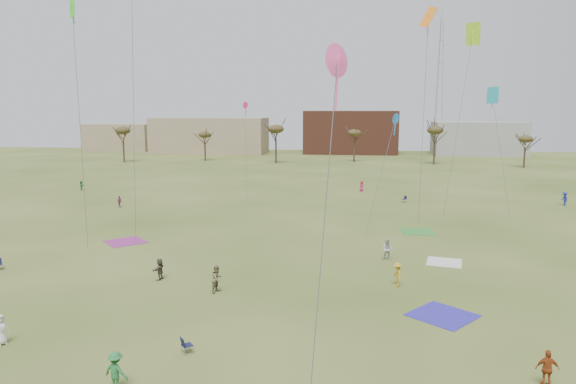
# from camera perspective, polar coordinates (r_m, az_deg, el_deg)

# --- Properties ---
(ground) EXTENTS (260.00, 260.00, 0.00)m
(ground) POSITION_cam_1_polar(r_m,az_deg,el_deg) (33.03, -2.56, -12.78)
(ground) COLOR #3B541A
(ground) RESTS_ON ground
(flyer_near_left) EXTENTS (0.88, 0.96, 1.65)m
(flyer_near_left) POSITION_cam_1_polar(r_m,az_deg,el_deg) (32.00, -29.10, -13.11)
(flyer_near_left) COLOR white
(flyer_near_left) RESTS_ON ground
(flyer_near_center) EXTENTS (1.28, 0.93, 1.78)m
(flyer_near_center) POSITION_cam_1_polar(r_m,az_deg,el_deg) (25.26, -18.44, -18.23)
(flyer_near_center) COLOR #257137
(flyer_near_center) RESTS_ON ground
(spectator_fore_a) EXTENTS (1.03, 0.47, 1.72)m
(spectator_fore_a) POSITION_cam_1_polar(r_m,az_deg,el_deg) (26.96, 26.69, -17.01)
(spectator_fore_a) COLOR #9C411A
(spectator_fore_a) RESTS_ON ground
(spectator_fore_b) EXTENTS (1.02, 1.12, 1.87)m
(spectator_fore_b) POSITION_cam_1_polar(r_m,az_deg,el_deg) (35.88, -7.80, -9.46)
(spectator_fore_b) COLOR olive
(spectator_fore_b) RESTS_ON ground
(spectator_fore_c) EXTENTS (0.65, 1.52, 1.59)m
(spectator_fore_c) POSITION_cam_1_polar(r_m,az_deg,el_deg) (39.22, -13.95, -8.25)
(spectator_fore_c) COLOR #504239
(spectator_fore_c) RESTS_ON ground
(flyer_mid_b) EXTENTS (0.83, 1.20, 1.70)m
(flyer_mid_b) POSITION_cam_1_polar(r_m,az_deg,el_deg) (37.54, 11.95, -8.87)
(flyer_mid_b) COLOR gold
(flyer_mid_b) RESTS_ON ground
(spectator_mid_d) EXTENTS (0.46, 0.91, 1.48)m
(spectator_mid_d) POSITION_cam_1_polar(r_m,az_deg,el_deg) (69.17, -18.10, -1.00)
(spectator_mid_d) COLOR #9C417C
(spectator_mid_d) RESTS_ON ground
(spectator_mid_e) EXTENTS (1.01, 0.87, 1.80)m
(spectator_mid_e) POSITION_cam_1_polar(r_m,az_deg,el_deg) (43.64, 10.92, -6.23)
(spectator_mid_e) COLOR #BDBDBD
(spectator_mid_e) RESTS_ON ground
(flyer_far_a) EXTENTS (1.20, 1.29, 1.44)m
(flyer_far_a) POSITION_cam_1_polar(r_m,az_deg,el_deg) (86.00, -21.82, 0.67)
(flyer_far_a) COLOR #297C38
(flyer_far_a) RESTS_ON ground
(flyer_far_b) EXTENTS (0.92, 0.91, 1.61)m
(flyer_far_b) POSITION_cam_1_polar(r_m,az_deg,el_deg) (79.43, 8.11, 0.65)
(flyer_far_b) COLOR #BF2056
(flyer_far_b) RESTS_ON ground
(flyer_far_c) EXTENTS (0.88, 1.26, 1.79)m
(flyer_far_c) POSITION_cam_1_polar(r_m,az_deg,el_deg) (76.04, 28.18, -0.64)
(flyer_far_c) COLOR navy
(flyer_far_c) RESTS_ON ground
(blanket_blue) EXTENTS (4.74, 4.74, 0.03)m
(blanket_blue) POSITION_cam_1_polar(r_m,az_deg,el_deg) (33.39, 16.67, -12.91)
(blanket_blue) COLOR #332AB6
(blanket_blue) RESTS_ON ground
(blanket_cream) EXTENTS (3.21, 3.21, 0.03)m
(blanket_cream) POSITION_cam_1_polar(r_m,az_deg,el_deg) (44.31, 16.84, -7.43)
(blanket_cream) COLOR white
(blanket_cream) RESTS_ON ground
(blanket_plum) EXTENTS (4.66, 4.66, 0.03)m
(blanket_plum) POSITION_cam_1_polar(r_m,az_deg,el_deg) (51.14, -17.47, -5.26)
(blanket_plum) COLOR #952D7F
(blanket_plum) RESTS_ON ground
(blanket_olive) EXTENTS (3.36, 3.36, 0.03)m
(blanket_olive) POSITION_cam_1_polar(r_m,az_deg,el_deg) (54.41, 14.10, -4.27)
(blanket_olive) COLOR green
(blanket_olive) RESTS_ON ground
(camp_chair_center) EXTENTS (0.74, 0.73, 0.87)m
(camp_chair_center) POSITION_cam_1_polar(r_m,az_deg,el_deg) (28.00, -11.10, -16.54)
(camp_chair_center) COLOR #15193A
(camp_chair_center) RESTS_ON ground
(camp_chair_right) EXTENTS (0.73, 0.72, 0.87)m
(camp_chair_right) POSITION_cam_1_polar(r_m,az_deg,el_deg) (71.14, 12.68, -0.90)
(camp_chair_right) COLOR #151437
(camp_chair_right) RESTS_ON ground
(kites_aloft) EXTENTS (55.35, 49.28, 24.00)m
(kites_aloft) POSITION_cam_1_polar(r_m,az_deg,el_deg) (44.67, -7.84, 17.44)
(kites_aloft) COLOR #A4E826
(kites_aloft) RESTS_ON ground
(tree_line) EXTENTS (117.44, 49.32, 8.91)m
(tree_line) POSITION_cam_1_polar(r_m,az_deg,el_deg) (109.77, 2.75, 6.33)
(tree_line) COLOR #3A2B1E
(tree_line) RESTS_ON ground
(building_tan) EXTENTS (32.00, 14.00, 10.00)m
(building_tan) POSITION_cam_1_polar(r_m,az_deg,el_deg) (150.85, -8.58, 6.18)
(building_tan) COLOR #937F60
(building_tan) RESTS_ON ground
(building_brick) EXTENTS (26.00, 16.00, 12.00)m
(building_brick) POSITION_cam_1_polar(r_m,az_deg,el_deg) (150.37, 6.89, 6.59)
(building_brick) COLOR brown
(building_brick) RESTS_ON ground
(building_grey) EXTENTS (24.00, 12.00, 9.00)m
(building_grey) POSITION_cam_1_polar(r_m,az_deg,el_deg) (152.49, 20.21, 5.57)
(building_grey) COLOR gray
(building_grey) RESTS_ON ground
(building_tan_west) EXTENTS (20.00, 12.00, 8.00)m
(building_tan_west) POSITION_cam_1_polar(r_m,az_deg,el_deg) (167.81, -17.90, 5.78)
(building_tan_west) COLOR #937F60
(building_tan_west) RESTS_ON ground
(radio_tower) EXTENTS (1.51, 1.72, 41.00)m
(radio_tower) POSITION_cam_1_polar(r_m,az_deg,el_deg) (157.37, 16.31, 11.21)
(radio_tower) COLOR #9EA3A8
(radio_tower) RESTS_ON ground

